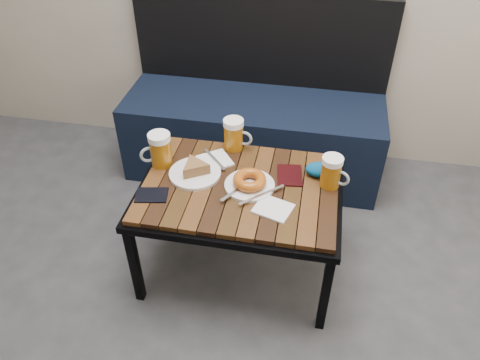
% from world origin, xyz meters
% --- Properties ---
extents(bench, '(1.40, 0.50, 0.95)m').
position_xyz_m(bench, '(0.16, 1.76, 0.27)').
color(bench, black).
rests_on(bench, ground).
extents(cafe_table, '(0.84, 0.62, 0.47)m').
position_xyz_m(cafe_table, '(0.23, 1.01, 0.43)').
color(cafe_table, black).
rests_on(cafe_table, ground).
extents(beer_mug_left, '(0.14, 0.12, 0.15)m').
position_xyz_m(beer_mug_left, '(-0.14, 1.09, 0.55)').
color(beer_mug_left, '#9A590C').
rests_on(beer_mug_left, cafe_table).
extents(beer_mug_centre, '(0.13, 0.09, 0.15)m').
position_xyz_m(beer_mug_centre, '(0.15, 1.27, 0.55)').
color(beer_mug_centre, '#9A590C').
rests_on(beer_mug_centre, cafe_table).
extents(beer_mug_right, '(0.13, 0.11, 0.14)m').
position_xyz_m(beer_mug_right, '(0.59, 1.08, 0.54)').
color(beer_mug_right, '#9A590C').
rests_on(beer_mug_right, cafe_table).
extents(plate_pie, '(0.22, 0.22, 0.06)m').
position_xyz_m(plate_pie, '(0.03, 1.04, 0.50)').
color(plate_pie, white).
rests_on(plate_pie, cafe_table).
extents(plate_bagel, '(0.24, 0.24, 0.06)m').
position_xyz_m(plate_bagel, '(0.27, 1.01, 0.50)').
color(plate_bagel, white).
rests_on(plate_bagel, cafe_table).
extents(napkin_left, '(0.18, 0.18, 0.01)m').
position_xyz_m(napkin_left, '(0.09, 1.15, 0.48)').
color(napkin_left, white).
rests_on(napkin_left, cafe_table).
extents(napkin_right, '(0.17, 0.15, 0.01)m').
position_xyz_m(napkin_right, '(0.38, 0.89, 0.48)').
color(napkin_right, white).
rests_on(napkin_right, cafe_table).
extents(passport_navy, '(0.14, 0.11, 0.01)m').
position_xyz_m(passport_navy, '(-0.11, 0.88, 0.48)').
color(passport_navy, black).
rests_on(passport_navy, cafe_table).
extents(passport_burgundy, '(0.12, 0.16, 0.01)m').
position_xyz_m(passport_burgundy, '(0.42, 1.11, 0.48)').
color(passport_burgundy, black).
rests_on(passport_burgundy, cafe_table).
extents(knit_pouch, '(0.13, 0.09, 0.06)m').
position_xyz_m(knit_pouch, '(0.55, 1.14, 0.50)').
color(knit_pouch, navy).
rests_on(knit_pouch, cafe_table).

